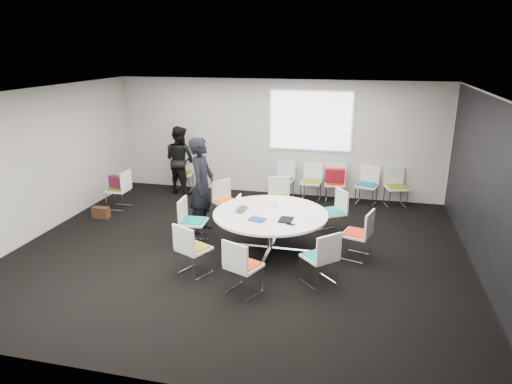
% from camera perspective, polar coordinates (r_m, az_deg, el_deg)
% --- Properties ---
extents(room_shell, '(8.08, 7.08, 2.88)m').
position_cam_1_polar(room_shell, '(7.83, -1.43, 1.97)').
color(room_shell, black).
rests_on(room_shell, ground).
extents(conference_table, '(2.02, 2.02, 0.73)m').
position_cam_1_polar(conference_table, '(8.12, 1.80, -4.03)').
color(conference_table, silver).
rests_on(conference_table, ground).
extents(projection_screen, '(1.90, 0.03, 1.35)m').
position_cam_1_polar(projection_screen, '(10.94, 6.84, 8.81)').
color(projection_screen, white).
rests_on(projection_screen, room_shell).
extents(chair_ring_a, '(0.56, 0.57, 0.88)m').
position_cam_1_polar(chair_ring_a, '(8.14, 12.48, -6.25)').
color(chair_ring_a, silver).
rests_on(chair_ring_a, ground).
extents(chair_ring_b, '(0.63, 0.63, 0.88)m').
position_cam_1_polar(chair_ring_b, '(9.09, 9.45, -3.47)').
color(chair_ring_b, silver).
rests_on(chair_ring_b, ground).
extents(chair_ring_c, '(0.57, 0.56, 0.88)m').
position_cam_1_polar(chair_ring_c, '(9.74, 2.97, -1.78)').
color(chair_ring_c, silver).
rests_on(chair_ring_c, ground).
extents(chair_ring_d, '(0.64, 0.64, 0.88)m').
position_cam_1_polar(chair_ring_d, '(9.52, -3.66, -2.26)').
color(chair_ring_d, silver).
rests_on(chair_ring_d, ground).
extents(chair_ring_e, '(0.47, 0.48, 0.88)m').
position_cam_1_polar(chair_ring_e, '(8.56, -7.81, -4.75)').
color(chair_ring_e, silver).
rests_on(chair_ring_e, ground).
extents(chair_ring_f, '(0.61, 0.60, 0.88)m').
position_cam_1_polar(chair_ring_f, '(7.48, -7.81, -8.21)').
color(chair_ring_f, silver).
rests_on(chair_ring_f, ground).
extents(chair_ring_g, '(0.60, 0.59, 0.88)m').
position_cam_1_polar(chair_ring_g, '(6.88, -1.59, -10.49)').
color(chair_ring_g, silver).
rests_on(chair_ring_g, ground).
extents(chair_ring_h, '(0.64, 0.64, 0.88)m').
position_cam_1_polar(chair_ring_h, '(7.20, 7.95, -9.28)').
color(chair_ring_h, silver).
rests_on(chair_ring_h, ground).
extents(chair_back_a, '(0.50, 0.49, 0.88)m').
position_cam_1_polar(chair_back_a, '(11.09, 3.46, 0.67)').
color(chair_back_a, silver).
rests_on(chair_back_a, ground).
extents(chair_back_b, '(0.50, 0.49, 0.88)m').
position_cam_1_polar(chair_back_b, '(10.98, 6.88, 0.40)').
color(chair_back_b, silver).
rests_on(chair_back_b, ground).
extents(chair_back_c, '(0.46, 0.45, 0.88)m').
position_cam_1_polar(chair_back_c, '(10.94, 9.82, 0.20)').
color(chair_back_c, silver).
rests_on(chair_back_c, ground).
extents(chair_back_d, '(0.55, 0.55, 0.88)m').
position_cam_1_polar(chair_back_d, '(10.95, 13.64, -0.04)').
color(chair_back_d, silver).
rests_on(chair_back_d, ground).
extents(chair_back_e, '(0.56, 0.56, 0.88)m').
position_cam_1_polar(chair_back_e, '(10.98, 17.02, -0.28)').
color(chair_back_e, silver).
rests_on(chair_back_e, ground).
extents(chair_spare_left, '(0.46, 0.47, 0.88)m').
position_cam_1_polar(chair_spare_left, '(10.78, -16.68, -0.58)').
color(chair_spare_left, silver).
rests_on(chair_spare_left, ground).
extents(chair_person_back, '(0.52, 0.51, 0.88)m').
position_cam_1_polar(chair_person_back, '(11.78, -9.06, 1.51)').
color(chair_person_back, silver).
rests_on(chair_person_back, ground).
extents(person_main, '(0.45, 0.69, 1.89)m').
position_cam_1_polar(person_main, '(8.92, -6.76, 0.82)').
color(person_main, black).
rests_on(person_main, ground).
extents(person_back, '(1.00, 0.89, 1.69)m').
position_cam_1_polar(person_back, '(11.49, -9.50, 4.00)').
color(person_back, black).
rests_on(person_back, ground).
extents(laptop, '(0.23, 0.35, 0.03)m').
position_cam_1_polar(laptop, '(8.15, -1.48, -2.23)').
color(laptop, '#333338').
rests_on(laptop, conference_table).
extents(laptop_lid, '(0.02, 0.30, 0.22)m').
position_cam_1_polar(laptop_lid, '(8.23, -2.23, -1.19)').
color(laptop_lid, silver).
rests_on(laptop_lid, conference_table).
extents(notebook_black, '(0.24, 0.31, 0.02)m').
position_cam_1_polar(notebook_black, '(7.71, 3.76, -3.48)').
color(notebook_black, black).
rests_on(notebook_black, conference_table).
extents(tablet_folio, '(0.30, 0.26, 0.03)m').
position_cam_1_polar(tablet_folio, '(7.70, 0.14, -3.44)').
color(tablet_folio, navy).
rests_on(tablet_folio, conference_table).
extents(papers_right, '(0.37, 0.34, 0.00)m').
position_cam_1_polar(papers_right, '(8.26, 5.40, -2.10)').
color(papers_right, white).
rests_on(papers_right, conference_table).
extents(papers_front, '(0.35, 0.30, 0.00)m').
position_cam_1_polar(papers_front, '(7.79, 7.02, -3.43)').
color(papers_front, silver).
rests_on(papers_front, conference_table).
extents(cup, '(0.08, 0.08, 0.09)m').
position_cam_1_polar(cup, '(8.33, 2.38, -1.56)').
color(cup, white).
rests_on(cup, conference_table).
extents(phone, '(0.15, 0.09, 0.01)m').
position_cam_1_polar(phone, '(7.54, 4.35, -4.06)').
color(phone, black).
rests_on(phone, conference_table).
extents(maroon_bag, '(0.42, 0.22, 0.28)m').
position_cam_1_polar(maroon_bag, '(10.69, -16.92, 1.18)').
color(maroon_bag, '#511530').
rests_on(maroon_bag, chair_spare_left).
extents(brown_bag, '(0.36, 0.16, 0.24)m').
position_cam_1_polar(brown_bag, '(10.36, -18.82, -2.45)').
color(brown_bag, '#3B2112').
rests_on(brown_bag, ground).
extents(red_jacket, '(0.45, 0.19, 0.36)m').
position_cam_1_polar(red_jacket, '(10.61, 9.86, 2.03)').
color(red_jacket, maroon).
rests_on(red_jacket, chair_back_c).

